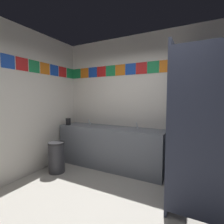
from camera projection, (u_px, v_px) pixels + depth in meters
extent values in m
plane|color=#B2ADA3|center=(108.00, 217.00, 2.12)|extent=(8.60, 8.60, 0.00)
cube|color=silver|center=(147.00, 102.00, 3.53)|extent=(3.91, 0.08, 2.84)
cube|color=#1E8C4C|center=(77.00, 74.00, 4.27)|extent=(0.24, 0.01, 0.24)
cube|color=orange|center=(85.00, 73.00, 4.16)|extent=(0.24, 0.01, 0.24)
cube|color=#1947B7|center=(93.00, 72.00, 4.05)|extent=(0.24, 0.01, 0.24)
cube|color=red|center=(101.00, 72.00, 3.94)|extent=(0.24, 0.01, 0.24)
cube|color=#1E8C4C|center=(110.00, 71.00, 3.82)|extent=(0.24, 0.01, 0.24)
cube|color=orange|center=(120.00, 70.00, 3.71)|extent=(0.24, 0.01, 0.24)
cube|color=#1947B7|center=(130.00, 69.00, 3.60)|extent=(0.24, 0.01, 0.24)
cube|color=red|center=(141.00, 68.00, 3.49)|extent=(0.24, 0.01, 0.24)
cube|color=#1E8C4C|center=(153.00, 67.00, 3.37)|extent=(0.24, 0.01, 0.24)
cube|color=orange|center=(166.00, 66.00, 3.26)|extent=(0.24, 0.01, 0.24)
cube|color=#1947B7|center=(179.00, 65.00, 3.15)|extent=(0.24, 0.01, 0.24)
cube|color=red|center=(193.00, 64.00, 3.03)|extent=(0.24, 0.01, 0.24)
cube|color=#1E8C4C|center=(209.00, 62.00, 2.92)|extent=(0.24, 0.01, 0.24)
cube|color=silver|center=(8.00, 103.00, 2.93)|extent=(0.08, 3.36, 2.84)
cube|color=#1947B7|center=(8.00, 61.00, 2.85)|extent=(0.01, 0.24, 0.24)
cube|color=red|center=(22.00, 64.00, 3.08)|extent=(0.01, 0.24, 0.24)
cube|color=#1E8C4C|center=(34.00, 67.00, 3.31)|extent=(0.01, 0.24, 0.24)
cube|color=orange|center=(45.00, 69.00, 3.53)|extent=(0.01, 0.24, 0.24)
cube|color=#1947B7|center=(54.00, 70.00, 3.76)|extent=(0.01, 0.24, 0.24)
cube|color=red|center=(63.00, 72.00, 3.99)|extent=(0.01, 0.24, 0.24)
cube|color=#1E8C4C|center=(70.00, 73.00, 4.22)|extent=(0.01, 0.24, 0.24)
cube|color=slate|center=(110.00, 147.00, 3.65)|extent=(2.36, 0.57, 0.88)
cube|color=slate|center=(115.00, 127.00, 3.86)|extent=(2.36, 0.03, 0.08)
cylinder|color=silver|center=(87.00, 128.00, 3.87)|extent=(0.34, 0.34, 0.10)
cylinder|color=silver|center=(135.00, 133.00, 3.32)|extent=(0.34, 0.34, 0.10)
cylinder|color=silver|center=(90.00, 124.00, 3.98)|extent=(0.04, 0.04, 0.05)
cylinder|color=silver|center=(89.00, 121.00, 3.93)|extent=(0.02, 0.06, 0.09)
cylinder|color=silver|center=(137.00, 128.00, 3.44)|extent=(0.04, 0.04, 0.05)
cylinder|color=silver|center=(137.00, 125.00, 3.39)|extent=(0.02, 0.06, 0.09)
cube|color=black|center=(68.00, 122.00, 3.93)|extent=(0.09, 0.07, 0.16)
cylinder|color=black|center=(67.00, 124.00, 3.90)|extent=(0.02, 0.02, 0.03)
cube|color=#33384C|center=(175.00, 124.00, 2.62)|extent=(0.04, 1.35, 2.22)
cube|color=#33384C|center=(210.00, 135.00, 1.83)|extent=(0.90, 0.04, 2.04)
cylinder|color=silver|center=(170.00, 122.00, 2.02)|extent=(0.02, 0.02, 0.10)
cylinder|color=white|center=(206.00, 181.00, 2.66)|extent=(0.38, 0.38, 0.40)
torus|color=white|center=(207.00, 167.00, 2.64)|extent=(0.39, 0.39, 0.05)
cube|color=white|center=(207.00, 154.00, 2.81)|extent=(0.34, 0.17, 0.34)
cylinder|color=#333338|center=(57.00, 158.00, 3.40)|extent=(0.32, 0.32, 0.58)
cylinder|color=#262628|center=(56.00, 143.00, 3.38)|extent=(0.33, 0.33, 0.04)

